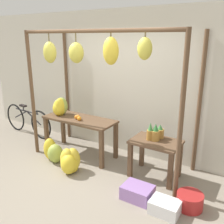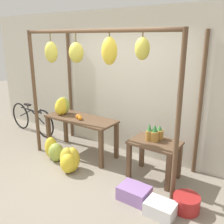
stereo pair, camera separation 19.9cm
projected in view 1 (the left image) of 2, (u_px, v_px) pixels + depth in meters
name	position (u px, v px, depth m)	size (l,w,h in m)	color
ground_plane	(74.00, 186.00, 4.00)	(20.00, 20.00, 0.00)	gray
shop_wall_back	(125.00, 84.00, 4.91)	(8.00, 0.08, 2.80)	beige
stall_awning	(97.00, 69.00, 4.09)	(3.00, 1.13, 2.41)	brown
display_table_main	(80.00, 125.00, 4.90)	(1.47, 0.59, 0.77)	brown
display_table_side	(155.00, 149.00, 4.13)	(0.80, 0.55, 0.65)	brown
banana_pile_on_table	(60.00, 107.00, 5.02)	(0.33, 0.37, 0.36)	yellow
orange_pile	(78.00, 117.00, 4.78)	(0.19, 0.14, 0.09)	orange
pineapple_cluster	(155.00, 133.00, 4.12)	(0.23, 0.29, 0.30)	#B27F38
banana_pile_ground_left	(53.00, 151.00, 4.75)	(0.52, 0.38, 0.43)	#9EB247
banana_pile_ground_right	(70.00, 162.00, 4.37)	(0.43, 0.44, 0.43)	yellow
fruit_crate_white	(137.00, 192.00, 3.66)	(0.44, 0.33, 0.21)	#9970B7
blue_bucket	(190.00, 201.00, 3.45)	(0.36, 0.36, 0.22)	#AD2323
parked_bicycle	(28.00, 120.00, 6.03)	(1.66, 0.14, 0.72)	black
fruit_crate_purple	(165.00, 207.00, 3.35)	(0.39, 0.30, 0.19)	silver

